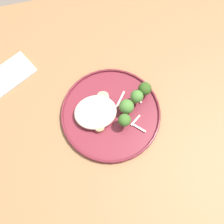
{
  "coord_description": "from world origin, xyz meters",
  "views": [
    {
      "loc": [
        0.06,
        0.25,
        1.51
      ],
      "look_at": [
        -0.0,
        -0.03,
        0.76
      ],
      "focal_mm": 44.64,
      "sensor_mm": 36.0,
      "label": 1
    }
  ],
  "objects_px": {
    "seared_scallop_tiny_bay": "(99,126)",
    "broccoli_floret_small_sprig": "(137,97)",
    "seared_scallop_center_golden": "(98,105)",
    "broccoli_floret_rear_charred": "(127,107)",
    "broccoli_floret_split_head": "(145,89)",
    "folded_napkin": "(9,75)",
    "seared_scallop_left_edge": "(103,97)",
    "seared_scallop_tilted_round": "(92,110)",
    "seared_scallop_front_small": "(82,114)",
    "dinner_plate": "(112,113)",
    "broccoli_floret_left_leaning": "(124,120)"
  },
  "relations": [
    {
      "from": "folded_napkin",
      "to": "seared_scallop_tiny_bay",
      "type": "bearing_deg",
      "value": 135.0
    },
    {
      "from": "seared_scallop_front_small",
      "to": "broccoli_floret_small_sprig",
      "type": "xyz_separation_m",
      "value": [
        -0.16,
        -0.0,
        0.03
      ]
    },
    {
      "from": "seared_scallop_tilted_round",
      "to": "seared_scallop_tiny_bay",
      "type": "bearing_deg",
      "value": 99.94
    },
    {
      "from": "seared_scallop_front_small",
      "to": "folded_napkin",
      "type": "bearing_deg",
      "value": -43.54
    },
    {
      "from": "seared_scallop_left_edge",
      "to": "broccoli_floret_rear_charred",
      "type": "bearing_deg",
      "value": 137.15
    },
    {
      "from": "seared_scallop_tiny_bay",
      "to": "folded_napkin",
      "type": "height_order",
      "value": "seared_scallop_tiny_bay"
    },
    {
      "from": "broccoli_floret_small_sprig",
      "to": "broccoli_floret_split_head",
      "type": "xyz_separation_m",
      "value": [
        -0.03,
        -0.02,
        -0.01
      ]
    },
    {
      "from": "dinner_plate",
      "to": "broccoli_floret_split_head",
      "type": "bearing_deg",
      "value": -160.24
    },
    {
      "from": "broccoli_floret_split_head",
      "to": "seared_scallop_tiny_bay",
      "type": "bearing_deg",
      "value": 25.47
    },
    {
      "from": "seared_scallop_center_golden",
      "to": "folded_napkin",
      "type": "height_order",
      "value": "seared_scallop_center_golden"
    },
    {
      "from": "seared_scallop_tiny_bay",
      "to": "seared_scallop_front_small",
      "type": "xyz_separation_m",
      "value": [
        0.04,
        -0.05,
        0.0
      ]
    },
    {
      "from": "seared_scallop_center_golden",
      "to": "broccoli_floret_split_head",
      "type": "distance_m",
      "value": 0.14
    },
    {
      "from": "broccoli_floret_split_head",
      "to": "folded_napkin",
      "type": "bearing_deg",
      "value": -22.67
    },
    {
      "from": "seared_scallop_tilted_round",
      "to": "seared_scallop_center_golden",
      "type": "bearing_deg",
      "value": -148.48
    },
    {
      "from": "seared_scallop_tiny_bay",
      "to": "broccoli_floret_split_head",
      "type": "distance_m",
      "value": 0.17
    },
    {
      "from": "seared_scallop_front_small",
      "to": "seared_scallop_tiny_bay",
      "type": "bearing_deg",
      "value": 128.71
    },
    {
      "from": "seared_scallop_tilted_round",
      "to": "broccoli_floret_left_leaning",
      "type": "distance_m",
      "value": 0.1
    },
    {
      "from": "broccoli_floret_left_leaning",
      "to": "seared_scallop_center_golden",
      "type": "bearing_deg",
      "value": -49.9
    },
    {
      "from": "broccoli_floret_rear_charred",
      "to": "folded_napkin",
      "type": "distance_m",
      "value": 0.38
    },
    {
      "from": "seared_scallop_tilted_round",
      "to": "seared_scallop_front_small",
      "type": "height_order",
      "value": "seared_scallop_front_small"
    },
    {
      "from": "seared_scallop_tiny_bay",
      "to": "seared_scallop_center_golden",
      "type": "bearing_deg",
      "value": -98.55
    },
    {
      "from": "dinner_plate",
      "to": "broccoli_floret_split_head",
      "type": "distance_m",
      "value": 0.12
    },
    {
      "from": "seared_scallop_left_edge",
      "to": "broccoli_floret_split_head",
      "type": "relative_size",
      "value": 0.66
    },
    {
      "from": "seared_scallop_front_small",
      "to": "broccoli_floret_small_sprig",
      "type": "height_order",
      "value": "broccoli_floret_small_sprig"
    },
    {
      "from": "seared_scallop_tiny_bay",
      "to": "seared_scallop_front_small",
      "type": "bearing_deg",
      "value": -51.29
    },
    {
      "from": "broccoli_floret_left_leaning",
      "to": "broccoli_floret_split_head",
      "type": "xyz_separation_m",
      "value": [
        -0.08,
        -0.08,
        -0.01
      ]
    },
    {
      "from": "seared_scallop_tiny_bay",
      "to": "broccoli_floret_small_sprig",
      "type": "relative_size",
      "value": 0.52
    },
    {
      "from": "seared_scallop_front_small",
      "to": "seared_scallop_left_edge",
      "type": "distance_m",
      "value": 0.08
    },
    {
      "from": "seared_scallop_left_edge",
      "to": "broccoli_floret_rear_charred",
      "type": "distance_m",
      "value": 0.08
    },
    {
      "from": "broccoli_floret_left_leaning",
      "to": "broccoli_floret_split_head",
      "type": "height_order",
      "value": "broccoli_floret_left_leaning"
    },
    {
      "from": "seared_scallop_left_edge",
      "to": "broccoli_floret_split_head",
      "type": "xyz_separation_m",
      "value": [
        -0.12,
        0.01,
        0.02
      ]
    },
    {
      "from": "broccoli_floret_rear_charred",
      "to": "broccoli_floret_split_head",
      "type": "relative_size",
      "value": 0.98
    },
    {
      "from": "seared_scallop_tilted_round",
      "to": "broccoli_floret_split_head",
      "type": "xyz_separation_m",
      "value": [
        -0.16,
        -0.02,
        0.02
      ]
    },
    {
      "from": "seared_scallop_front_small",
      "to": "broccoli_floret_left_leaning",
      "type": "relative_size",
      "value": 0.41
    },
    {
      "from": "broccoli_floret_split_head",
      "to": "folded_napkin",
      "type": "distance_m",
      "value": 0.42
    },
    {
      "from": "broccoli_floret_small_sprig",
      "to": "broccoli_floret_left_leaning",
      "type": "bearing_deg",
      "value": 49.06
    },
    {
      "from": "seared_scallop_tiny_bay",
      "to": "seared_scallop_left_edge",
      "type": "distance_m",
      "value": 0.09
    },
    {
      "from": "folded_napkin",
      "to": "broccoli_floret_split_head",
      "type": "bearing_deg",
      "value": 157.33
    },
    {
      "from": "broccoli_floret_split_head",
      "to": "folded_napkin",
      "type": "height_order",
      "value": "broccoli_floret_split_head"
    },
    {
      "from": "seared_scallop_center_golden",
      "to": "broccoli_floret_rear_charred",
      "type": "xyz_separation_m",
      "value": [
        -0.08,
        0.03,
        0.02
      ]
    },
    {
      "from": "dinner_plate",
      "to": "folded_napkin",
      "type": "height_order",
      "value": "dinner_plate"
    },
    {
      "from": "broccoli_floret_rear_charred",
      "to": "folded_napkin",
      "type": "xyz_separation_m",
      "value": [
        0.32,
        -0.2,
        -0.04
      ]
    },
    {
      "from": "dinner_plate",
      "to": "seared_scallop_tilted_round",
      "type": "height_order",
      "value": "seared_scallop_tilted_round"
    },
    {
      "from": "seared_scallop_front_small",
      "to": "broccoli_floret_small_sprig",
      "type": "distance_m",
      "value": 0.16
    },
    {
      "from": "seared_scallop_tiny_bay",
      "to": "broccoli_floret_small_sprig",
      "type": "distance_m",
      "value": 0.14
    },
    {
      "from": "seared_scallop_center_golden",
      "to": "broccoli_floret_small_sprig",
      "type": "height_order",
      "value": "broccoli_floret_small_sprig"
    },
    {
      "from": "broccoli_floret_small_sprig",
      "to": "seared_scallop_left_edge",
      "type": "bearing_deg",
      "value": -20.32
    },
    {
      "from": "seared_scallop_tilted_round",
      "to": "broccoli_floret_rear_charred",
      "type": "bearing_deg",
      "value": 168.46
    },
    {
      "from": "dinner_plate",
      "to": "seared_scallop_tiny_bay",
      "type": "xyz_separation_m",
      "value": [
        0.05,
        0.03,
        0.01
      ]
    },
    {
      "from": "dinner_plate",
      "to": "seared_scallop_left_edge",
      "type": "distance_m",
      "value": 0.05
    }
  ]
}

